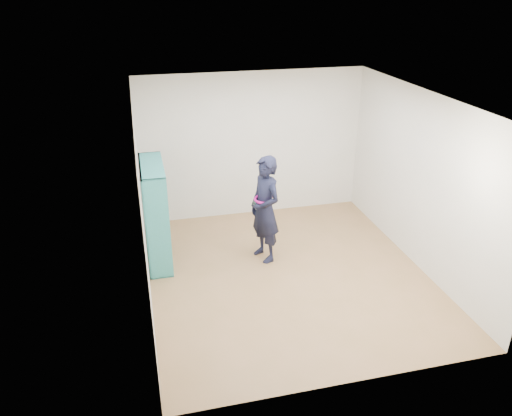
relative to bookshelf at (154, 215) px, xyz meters
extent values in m
plane|color=olive|center=(1.84, -0.91, -0.76)|extent=(4.50, 4.50, 0.00)
plane|color=white|center=(1.84, -0.91, 1.84)|extent=(4.50, 4.50, 0.00)
cube|color=beige|center=(-0.16, -0.91, 0.54)|extent=(0.02, 4.50, 2.60)
cube|color=beige|center=(3.84, -0.91, 0.54)|extent=(0.02, 4.50, 2.60)
cube|color=beige|center=(1.84, 1.34, 0.54)|extent=(4.00, 0.02, 2.60)
cube|color=beige|center=(1.84, -3.16, 0.54)|extent=(4.00, 0.02, 2.60)
cube|color=teal|center=(0.03, -0.57, 0.02)|extent=(0.34, 0.02, 1.56)
cube|color=teal|center=(0.03, 0.58, 0.02)|extent=(0.34, 0.02, 1.56)
cube|color=teal|center=(0.03, 0.01, -0.75)|extent=(0.34, 1.17, 0.02)
cube|color=teal|center=(0.03, 0.01, 0.79)|extent=(0.34, 1.17, 0.02)
cube|color=teal|center=(-0.13, 0.01, 0.02)|extent=(0.02, 1.17, 1.56)
cube|color=teal|center=(0.03, -0.18, 0.02)|extent=(0.32, 0.02, 1.52)
cube|color=teal|center=(0.03, 0.19, 0.02)|extent=(0.32, 0.02, 1.52)
cube|color=teal|center=(0.03, 0.01, -0.36)|extent=(0.32, 1.12, 0.02)
cube|color=teal|center=(0.03, 0.01, 0.02)|extent=(0.32, 1.12, 0.02)
cube|color=teal|center=(0.03, 0.01, 0.40)|extent=(0.32, 1.12, 0.02)
cube|color=beige|center=(0.05, -0.38, -0.70)|extent=(0.22, 0.14, 0.05)
cube|color=black|center=(0.06, -0.43, -0.21)|extent=(0.18, 0.16, 0.28)
cube|color=maroon|center=(0.06, -0.43, 0.14)|extent=(0.18, 0.16, 0.22)
cube|color=silver|center=(0.05, -0.38, 0.44)|extent=(0.22, 0.14, 0.05)
cube|color=navy|center=(0.06, -0.05, -0.60)|extent=(0.18, 0.16, 0.25)
cube|color=brown|center=(0.06, -0.05, -0.20)|extent=(0.18, 0.16, 0.29)
cube|color=#BFB28C|center=(0.05, 0.00, 0.07)|extent=(0.22, 0.14, 0.08)
cube|color=#26594C|center=(0.06, -0.05, 0.55)|extent=(0.18, 0.16, 0.27)
cube|color=beige|center=(0.06, 0.32, -0.59)|extent=(0.18, 0.16, 0.27)
cube|color=black|center=(0.05, 0.37, -0.32)|extent=(0.22, 0.14, 0.05)
cube|color=maroon|center=(0.06, 0.32, 0.18)|extent=(0.18, 0.16, 0.29)
cube|color=silver|center=(0.06, 0.32, 0.52)|extent=(0.18, 0.16, 0.22)
imported|color=black|center=(1.64, -0.35, 0.07)|extent=(0.58, 0.71, 1.67)
torus|color=#AE0D7B|center=(1.64, -0.35, 0.24)|extent=(0.44, 0.44, 0.04)
cube|color=silver|center=(1.48, -0.31, 0.18)|extent=(0.06, 0.10, 0.14)
cube|color=black|center=(1.48, -0.31, 0.18)|extent=(0.05, 0.10, 0.13)
camera|label=1|loc=(-0.12, -6.93, 3.25)|focal=35.00mm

